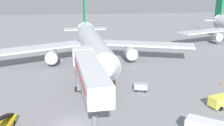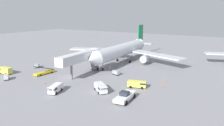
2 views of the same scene
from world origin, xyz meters
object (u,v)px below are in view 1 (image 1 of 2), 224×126
object	(u,v)px
airplane_at_gate	(92,44)
baggage_cart_outer_right	(141,87)
jet_bridge	(88,71)
safety_cone_charlie	(222,82)
ground_crew_worker_foreground	(115,81)

from	to	relation	value
airplane_at_gate	baggage_cart_outer_right	world-z (taller)	airplane_at_gate
airplane_at_gate	jet_bridge	world-z (taller)	airplane_at_gate
baggage_cart_outer_right	safety_cone_charlie	world-z (taller)	baggage_cart_outer_right
airplane_at_gate	jet_bridge	size ratio (longest dim) A/B	2.43
baggage_cart_outer_right	ground_crew_worker_foreground	xyz separation A→B (m)	(-4.19, 2.92, 0.17)
jet_bridge	safety_cone_charlie	bearing A→B (deg)	14.79
airplane_at_gate	ground_crew_worker_foreground	distance (m)	15.68
safety_cone_charlie	baggage_cart_outer_right	bearing A→B (deg)	-174.98
ground_crew_worker_foreground	safety_cone_charlie	bearing A→B (deg)	-4.26
jet_bridge	baggage_cart_outer_right	world-z (taller)	jet_bridge
baggage_cart_outer_right	airplane_at_gate	bearing A→B (deg)	112.16
airplane_at_gate	ground_crew_worker_foreground	xyz separation A→B (m)	(3.04, -14.82, -4.10)
baggage_cart_outer_right	safety_cone_charlie	size ratio (longest dim) A/B	3.93
airplane_at_gate	baggage_cart_outer_right	distance (m)	19.62
ground_crew_worker_foreground	safety_cone_charlie	size ratio (longest dim) A/B	2.83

